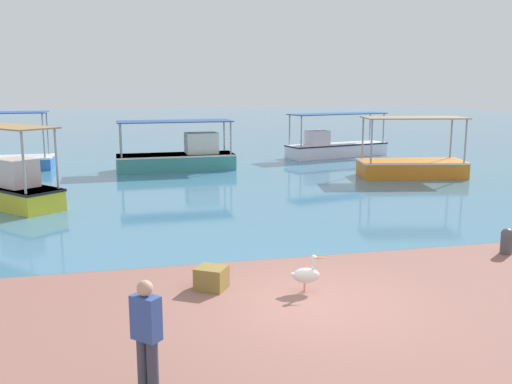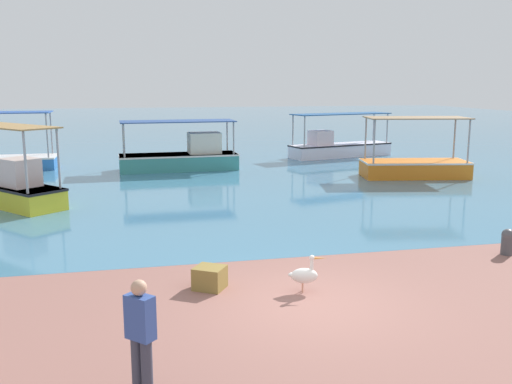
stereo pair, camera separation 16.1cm
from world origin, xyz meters
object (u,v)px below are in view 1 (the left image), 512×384
Objects in this scene: fishing_boat_near_right at (180,156)px; cargo_crate at (212,278)px; fishing_boat_center at (335,146)px; pelican at (306,275)px; fishing_boat_outer at (411,165)px; fishing_boat_near_left at (1,186)px; fisherman_standing at (147,335)px; mooring_bollard at (507,240)px.

fishing_boat_near_right reaches higher than cargo_crate.
fishing_boat_center is 22.48m from pelican.
fishing_boat_outer is at bearing 54.34° from pelican.
fishing_boat_center is 8.10× the size of pelican.
fishing_boat_near_left is 3.32× the size of fisherman_standing.
fishing_boat_outer is 8.33× the size of cargo_crate.
fishing_boat_near_left is 11.94m from cargo_crate.
fishing_boat_center is at bearing 67.63° from pelican.
mooring_bollard is (13.72, -9.50, -0.29)m from fishing_boat_near_left.
cargo_crate is (-10.44, -20.15, -0.37)m from fishing_boat_center.
cargo_crate is (-1.04, -16.99, -0.45)m from fishing_boat_near_right.
cargo_crate is (-1.88, 0.63, -0.14)m from pelican.
fishing_boat_center is 7.80m from fishing_boat_outer.
fishing_boat_outer reaches higher than mooring_bollard.
fishing_boat_near_right is 11.18m from fishing_boat_outer.
cargo_crate is at bearing -117.39° from fishing_boat_center.
fishing_boat_near_left is at bearing -149.10° from fishing_boat_center.
fishing_boat_outer is at bearing -24.31° from fishing_boat_near_right.
mooring_bollard is at bearing -34.69° from fishing_boat_near_left.
fishing_boat_near_right is 21.13m from fisherman_standing.
cargo_crate is at bearing 161.46° from pelican.
fishing_boat_near_left is (-7.08, -6.70, -0.04)m from fishing_boat_near_right.
fishing_boat_near_left reaches higher than fishing_boat_center.
fishing_boat_outer reaches higher than fisherman_standing.
fishing_boat_near_left is 16.69m from mooring_bollard.
fisherman_standing is at bearing -116.31° from fishing_boat_center.
fishing_boat_near_right is 7.32× the size of pelican.
fishing_boat_near_left is at bearing -173.06° from fishing_boat_outer.
cargo_crate is at bearing 69.45° from fisherman_standing.
fishing_boat_near_right is 0.90× the size of fishing_boat_center.
fishing_boat_near_left is 17.40m from fishing_boat_outer.
fishing_boat_near_right is 17.51m from mooring_bollard.
pelican is at bearing 44.75° from fisherman_standing.
cargo_crate is at bearing -93.51° from fishing_boat_near_right.
fishing_boat_near_right is 1.16× the size of fishing_boat_outer.
fishing_boat_outer is 12.13m from mooring_bollard.
fisherman_standing is at bearing -152.53° from mooring_bollard.
mooring_bollard is 10.36m from fisherman_standing.
fishing_boat_outer is 16.03m from pelican.
fishing_boat_center reaches higher than pelican.
fisherman_standing is at bearing -127.85° from fishing_boat_outer.
pelican is at bearing -18.54° from cargo_crate.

